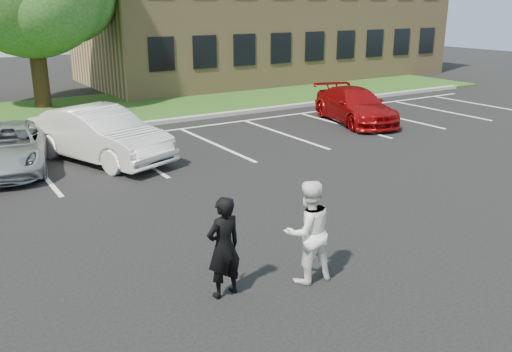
{
  "coord_description": "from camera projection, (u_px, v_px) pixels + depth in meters",
  "views": [
    {
      "loc": [
        -5.42,
        -7.57,
        4.49
      ],
      "look_at": [
        0.0,
        1.0,
        1.25
      ],
      "focal_mm": 38.0,
      "sensor_mm": 36.0,
      "label": 1
    }
  ],
  "objects": [
    {
      "name": "ground_plane",
      "position": [
        284.0,
        253.0,
        10.22
      ],
      "size": [
        90.0,
        90.0,
        0.0
      ],
      "primitive_type": "plane",
      "color": "black",
      "rests_on": "ground"
    },
    {
      "name": "stall_lines",
      "position": [
        165.0,
        144.0,
        18.14
      ],
      "size": [
        34.0,
        5.36,
        0.01
      ],
      "color": "silver",
      "rests_on": "ground"
    },
    {
      "name": "grass_strip",
      "position": [
        68.0,
        113.0,
        23.09
      ],
      "size": [
        44.0,
        8.0,
        0.08
      ],
      "primitive_type": "cube",
      "color": "#194412",
      "rests_on": "ground"
    },
    {
      "name": "curb",
      "position": [
        96.0,
        130.0,
        19.86
      ],
      "size": [
        40.0,
        0.3,
        0.15
      ],
      "primitive_type": "cube",
      "color": "gray",
      "rests_on": "ground"
    },
    {
      "name": "man_black_suit",
      "position": [
        224.0,
        247.0,
        8.49
      ],
      "size": [
        0.65,
        0.46,
        1.68
      ],
      "primitive_type": "imported",
      "rotation": [
        0.0,
        0.0,
        3.25
      ],
      "color": "black",
      "rests_on": "ground"
    },
    {
      "name": "car_silver_minivan",
      "position": [
        8.0,
        147.0,
        15.19
      ],
      "size": [
        3.22,
        4.95,
        1.27
      ],
      "primitive_type": "imported",
      "rotation": [
        0.0,
        0.0,
        -0.26
      ],
      "color": "#A5A8AC",
      "rests_on": "ground"
    },
    {
      "name": "car_white_sedan",
      "position": [
        100.0,
        135.0,
        15.95
      ],
      "size": [
        3.34,
        5.12,
        1.59
      ],
      "primitive_type": "imported",
      "rotation": [
        0.0,
        0.0,
        0.37
      ],
      "color": "silver",
      "rests_on": "ground"
    },
    {
      "name": "car_red_compact",
      "position": [
        355.0,
        106.0,
        21.2
      ],
      "size": [
        2.97,
        4.92,
        1.34
      ],
      "primitive_type": "imported",
      "rotation": [
        0.0,
        0.0,
        -0.25
      ],
      "color": "maroon",
      "rests_on": "ground"
    },
    {
      "name": "man_white_shirt",
      "position": [
        308.0,
        232.0,
        8.95
      ],
      "size": [
        0.94,
        0.77,
        1.77
      ],
      "primitive_type": "imported",
      "rotation": [
        0.0,
        0.0,
        3.02
      ],
      "color": "white",
      "rests_on": "ground"
    },
    {
      "name": "office_building",
      "position": [
        266.0,
        9.0,
        33.79
      ],
      "size": [
        22.4,
        10.4,
        8.3
      ],
      "color": "#9B7F53",
      "rests_on": "ground"
    }
  ]
}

